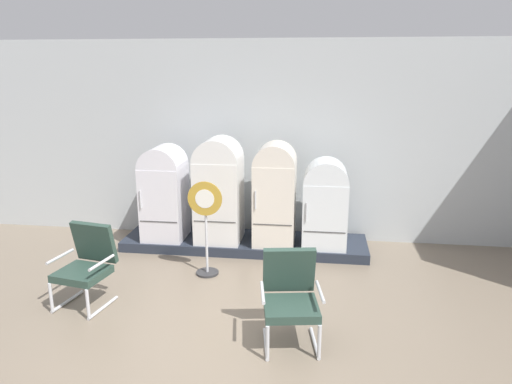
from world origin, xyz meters
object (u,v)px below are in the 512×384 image
(refrigerator_1, at_px, (219,187))
(refrigerator_3, at_px, (325,201))
(armchair_right, at_px, (290,294))
(sign_stand, at_px, (206,229))
(refrigerator_2, at_px, (275,191))
(armchair_left, at_px, (87,262))
(refrigerator_0, at_px, (164,190))

(refrigerator_1, height_order, refrigerator_3, refrigerator_1)
(refrigerator_1, xyz_separation_m, armchair_right, (1.28, -2.50, -0.49))
(refrigerator_3, relative_size, sign_stand, 1.00)
(sign_stand, bearing_deg, refrigerator_3, 30.49)
(refrigerator_3, xyz_separation_m, sign_stand, (-1.64, -0.96, -0.19))
(refrigerator_2, height_order, armchair_left, refrigerator_2)
(refrigerator_0, relative_size, refrigerator_2, 0.95)
(refrigerator_3, xyz_separation_m, armchair_right, (-0.37, -2.48, -0.32))
(refrigerator_0, distance_m, armchair_right, 3.34)
(refrigerator_2, height_order, refrigerator_3, refrigerator_2)
(refrigerator_0, xyz_separation_m, refrigerator_1, (0.89, 0.00, 0.08))
(refrigerator_1, xyz_separation_m, refrigerator_2, (0.88, -0.01, -0.03))
(refrigerator_3, distance_m, armchair_right, 2.52)
(refrigerator_0, bearing_deg, refrigerator_1, 0.30)
(refrigerator_2, height_order, armchair_right, refrigerator_2)
(refrigerator_2, bearing_deg, armchair_right, -80.88)
(armchair_right, bearing_deg, refrigerator_3, 81.44)
(refrigerator_2, height_order, sign_stand, refrigerator_2)
(armchair_right, distance_m, sign_stand, 1.98)
(refrigerator_2, relative_size, refrigerator_3, 1.17)
(refrigerator_0, height_order, refrigerator_2, refrigerator_2)
(armchair_right, bearing_deg, refrigerator_1, 117.15)
(refrigerator_1, bearing_deg, refrigerator_0, -179.70)
(refrigerator_2, relative_size, armchair_left, 1.58)
(armchair_left, relative_size, armchair_right, 1.00)
(armchair_right, bearing_deg, refrigerator_0, 130.98)
(refrigerator_3, bearing_deg, armchair_right, -98.56)
(refrigerator_0, xyz_separation_m, refrigerator_2, (1.77, -0.00, 0.05))
(refrigerator_0, height_order, armchair_right, refrigerator_0)
(refrigerator_0, distance_m, refrigerator_2, 1.77)
(armchair_left, xyz_separation_m, armchair_right, (2.52, -0.52, 0.00))
(refrigerator_1, relative_size, sign_stand, 1.22)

